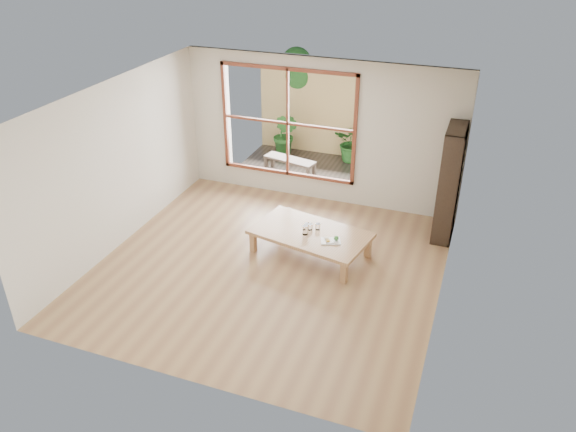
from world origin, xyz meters
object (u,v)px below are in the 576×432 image
Objects in this scene: low_table at (310,235)px; garden_bench at (290,161)px; food_tray at (332,240)px; bookshelf at (449,183)px.

garden_bench is (-1.31, 2.65, -0.04)m from low_table.
low_table is at bearing -51.25° from garden_bench.
food_tray is at bearing -10.64° from low_table.
food_tray reaches higher than low_table.
bookshelf is 5.43× the size of food_tray.
low_table is 2.96m from garden_bench.
garden_bench is at bearing 157.63° from bookshelf.
low_table is at bearing -144.41° from bookshelf.
food_tray is (0.39, -0.16, 0.07)m from low_table.
bookshelf is 1.66× the size of garden_bench.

